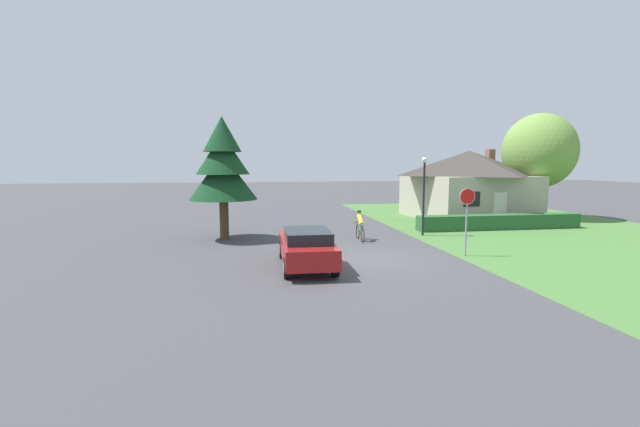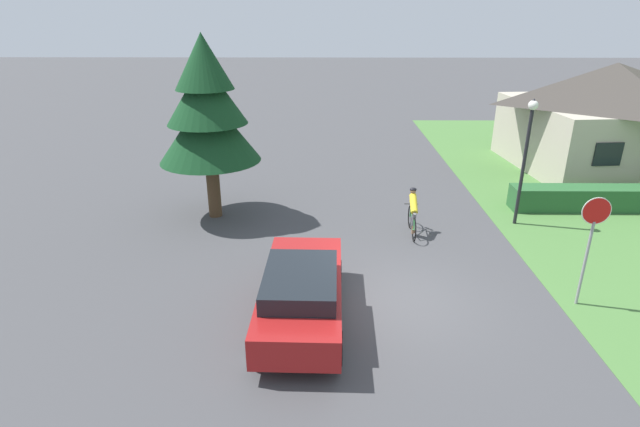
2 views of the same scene
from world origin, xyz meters
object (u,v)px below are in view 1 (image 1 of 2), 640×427
(conifer_tall_near, at_px, (223,165))
(deciduous_tree_right, at_px, (539,151))
(sedan_left_lane, at_px, (306,247))
(cyclist, at_px, (360,226))
(street_lamp, at_px, (424,183))
(cottage_house, at_px, (468,183))
(stop_sign, at_px, (467,209))

(conifer_tall_near, relative_size, deciduous_tree_right, 0.85)
(sedan_left_lane, relative_size, conifer_tall_near, 0.76)
(sedan_left_lane, relative_size, cyclist, 2.51)
(street_lamp, distance_m, deciduous_tree_right, 12.09)
(sedan_left_lane, bearing_deg, cyclist, -32.67)
(cottage_house, xyz_separation_m, deciduous_tree_right, (4.57, -0.97, 2.20))
(deciduous_tree_right, bearing_deg, street_lamp, -152.23)
(cottage_house, height_order, street_lamp, cottage_house)
(conifer_tall_near, bearing_deg, sedan_left_lane, -62.53)
(stop_sign, height_order, deciduous_tree_right, deciduous_tree_right)
(cyclist, xyz_separation_m, conifer_tall_near, (-6.61, 1.45, 3.01))
(sedan_left_lane, xyz_separation_m, stop_sign, (6.67, 0.78, 1.18))
(cyclist, distance_m, conifer_tall_near, 7.40)
(street_lamp, relative_size, conifer_tall_near, 0.69)
(cottage_house, distance_m, conifer_tall_near, 17.32)
(cottage_house, xyz_separation_m, street_lamp, (-6.00, -6.53, 0.34))
(stop_sign, xyz_separation_m, deciduous_tree_right, (10.81, 10.54, 2.67))
(deciduous_tree_right, bearing_deg, cottage_house, 168.05)
(street_lamp, xyz_separation_m, conifer_tall_near, (-10.21, 0.60, 0.98))
(street_lamp, bearing_deg, sedan_left_lane, -140.23)
(cottage_house, relative_size, street_lamp, 2.00)
(cottage_house, height_order, conifer_tall_near, conifer_tall_near)
(cottage_house, distance_m, stop_sign, 13.10)
(stop_sign, bearing_deg, cyclist, -49.11)
(sedan_left_lane, distance_m, street_lamp, 9.21)
(cottage_house, height_order, cyclist, cottage_house)
(stop_sign, bearing_deg, street_lamp, -91.06)
(street_lamp, height_order, deciduous_tree_right, deciduous_tree_right)
(sedan_left_lane, height_order, stop_sign, stop_sign)
(sedan_left_lane, xyz_separation_m, deciduous_tree_right, (17.48, 11.32, 3.85))
(cyclist, height_order, deciduous_tree_right, deciduous_tree_right)
(cyclist, bearing_deg, conifer_tall_near, 79.84)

